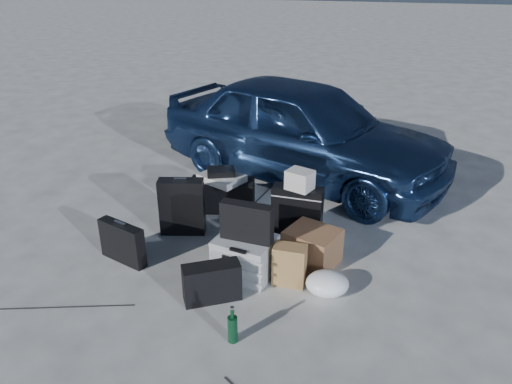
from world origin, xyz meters
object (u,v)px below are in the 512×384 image
duffel_bag (223,195)px  suitcase_right (297,215)px  briefcase (122,243)px  suitcase_left (182,207)px  car (302,129)px  green_bottle (233,325)px  cardboard_box (312,247)px  pelican_case (245,256)px

duffel_bag → suitcase_right: bearing=-38.1°
briefcase → suitcase_left: bearing=82.2°
car → briefcase: 2.58m
briefcase → duffel_bag: briefcase is taller
suitcase_left → green_bottle: (0.93, -1.34, -0.14)m
briefcase → cardboard_box: briefcase is taller
suitcase_right → duffel_bag: suitcase_right is taller
pelican_case → duffel_bag: 1.23m
suitcase_left → duffel_bag: 0.62m
green_bottle → duffel_bag: bearing=110.6°
suitcase_left → briefcase: bearing=-131.5°
car → suitcase_left: bearing=174.0°
duffel_bag → car: bearing=48.6°
pelican_case → duffel_bag: pelican_case is taller
car → cardboard_box: size_ratio=8.34×
suitcase_right → suitcase_left: bearing=-172.0°
briefcase → suitcase_right: 1.59m
briefcase → green_bottle: (1.24, -0.73, -0.04)m
pelican_case → green_bottle: pelican_case is taller
cardboard_box → green_bottle: cardboard_box is taller
car → green_bottle: bearing=-157.5°
car → suitcase_right: (0.25, -1.54, -0.32)m
pelican_case → duffel_bag: size_ratio=0.71×
suitcase_right → duffel_bag: 0.99m
car → duffel_bag: size_ratio=5.30×
car → suitcase_right: car is taller
pelican_case → duffel_bag: bearing=128.2°
cardboard_box → pelican_case: bearing=-148.4°
suitcase_right → green_bottle: 1.48m
car → duffel_bag: car is taller
green_bottle → suitcase_left: bearing=124.8°
briefcase → duffel_bag: size_ratio=0.71×
pelican_case → suitcase_left: 0.94m
car → suitcase_right: size_ratio=6.35×
car → pelican_case: 2.22m
pelican_case → cardboard_box: (0.51, 0.32, -0.01)m
cardboard_box → green_bottle: (-0.37, -1.13, -0.02)m
duffel_bag → briefcase: bearing=-125.1°
duffel_bag → cardboard_box: size_ratio=1.57×
suitcase_left → suitcase_right: size_ratio=1.00×
pelican_case → briefcase: 1.10m
car → suitcase_right: bearing=-149.9°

